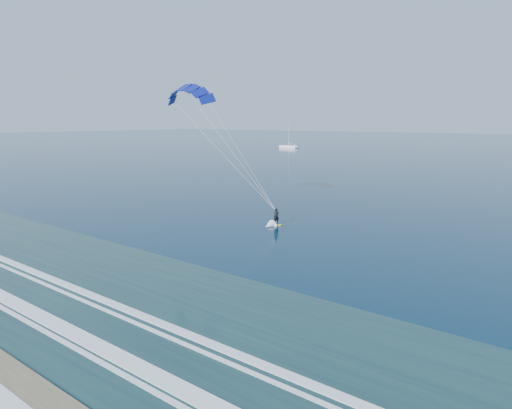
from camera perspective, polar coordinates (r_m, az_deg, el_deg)
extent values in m
cube|color=#1E423F|center=(31.64, -18.83, -12.92)|extent=(600.00, 22.00, 0.03)
cube|color=white|center=(30.49, -22.87, -14.08)|extent=(600.00, 1.10, 0.07)
cube|color=white|center=(32.40, -16.57, -12.19)|extent=(600.00, 0.70, 0.07)
cube|color=#B6CE18|center=(54.48, 2.56, -2.50)|extent=(1.54, 0.50, 0.09)
imported|color=black|center=(54.26, 2.57, -1.48)|extent=(0.76, 0.83, 1.90)
cone|color=white|center=(53.53, 1.62, -2.69)|extent=(1.31, 1.74, 1.10)
cube|color=white|center=(205.58, 4.09, 7.22)|extent=(8.59, 2.40, 1.20)
cylinder|color=silver|center=(205.33, 4.12, 8.85)|extent=(0.18, 0.18, 10.50)
cylinder|color=silver|center=(204.84, 4.38, 7.60)|extent=(2.60, 0.12, 0.12)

